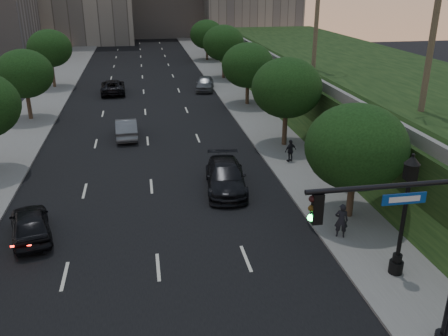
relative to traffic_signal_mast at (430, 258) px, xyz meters
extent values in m
cube|color=black|center=(-8.46, 31.55, -3.66)|extent=(16.00, 140.00, 0.02)
cube|color=slate|center=(1.79, 31.55, -3.60)|extent=(4.50, 140.00, 0.15)
cube|color=slate|center=(-18.71, 31.55, -3.60)|extent=(4.50, 140.00, 0.15)
cube|color=black|center=(13.54, 29.55, -1.67)|extent=(18.00, 90.00, 4.00)
cube|color=slate|center=(5.04, 29.55, 0.68)|extent=(0.35, 90.00, 0.70)
cylinder|color=#38281C|center=(1.84, 9.55, -2.24)|extent=(0.36, 0.36, 2.86)
ellipsoid|color=black|center=(1.84, 9.55, 0.36)|extent=(5.20, 5.20, 4.42)
cylinder|color=#38281C|center=(1.84, 21.55, -2.07)|extent=(0.36, 0.36, 3.21)
ellipsoid|color=black|center=(1.84, 21.55, 0.85)|extent=(5.20, 5.20, 4.42)
cylinder|color=#38281C|center=(1.84, 34.55, -2.24)|extent=(0.36, 0.36, 2.86)
ellipsoid|color=black|center=(1.84, 34.55, 0.36)|extent=(5.20, 5.20, 4.42)
cylinder|color=#38281C|center=(1.84, 48.55, -2.07)|extent=(0.36, 0.36, 3.21)
ellipsoid|color=black|center=(1.84, 48.55, 0.85)|extent=(5.20, 5.20, 4.42)
cylinder|color=#38281C|center=(1.84, 63.55, -2.24)|extent=(0.36, 0.36, 2.86)
ellipsoid|color=black|center=(1.84, 63.55, 0.36)|extent=(5.20, 5.20, 4.42)
cylinder|color=#38281C|center=(-18.76, 32.55, -2.18)|extent=(0.36, 0.36, 2.99)
ellipsoid|color=black|center=(-18.76, 32.55, 0.54)|extent=(5.00, 5.00, 4.25)
cylinder|color=#38281C|center=(-18.76, 46.55, -2.04)|extent=(0.36, 0.36, 3.26)
ellipsoid|color=black|center=(-18.76, 46.55, 0.92)|extent=(5.00, 5.00, 4.25)
cylinder|color=#4C4233|center=(9.04, 15.55, 6.33)|extent=(0.40, 0.40, 12.00)
cylinder|color=black|center=(-1.61, 0.00, 2.63)|extent=(5.40, 0.16, 0.16)
cube|color=black|center=(-3.91, 0.00, 2.08)|extent=(0.32, 0.22, 0.95)
sphere|color=black|center=(-4.09, 0.00, 2.41)|extent=(0.20, 0.20, 0.20)
sphere|color=#3F2B0A|center=(-4.09, 0.00, 2.11)|extent=(0.20, 0.20, 0.20)
sphere|color=#19F24C|center=(-4.09, 0.00, 1.81)|extent=(0.20, 0.20, 0.20)
cube|color=#0B3C91|center=(-1.21, 0.00, 2.18)|extent=(1.40, 0.05, 0.35)
cylinder|color=black|center=(1.59, 4.18, -3.32)|extent=(0.60, 0.60, 0.70)
cylinder|color=black|center=(1.59, 4.18, -2.82)|extent=(0.40, 0.40, 0.40)
cylinder|color=black|center=(1.59, 4.18, -0.87)|extent=(0.18, 0.18, 3.60)
cube|color=black|center=(1.59, 4.18, 1.18)|extent=(0.42, 0.42, 0.70)
cone|color=black|center=(1.59, 4.18, 1.68)|extent=(0.64, 0.64, 0.35)
sphere|color=black|center=(1.59, 4.18, 1.88)|extent=(0.14, 0.14, 0.14)
imported|color=black|center=(-14.50, 10.34, -2.91)|extent=(2.84, 4.79, 1.53)
imported|color=slate|center=(-10.09, 25.83, -2.89)|extent=(1.84, 4.81, 1.57)
imported|color=black|center=(-11.82, 42.29, -2.90)|extent=(2.78, 5.67, 1.55)
imported|color=black|center=(-4.01, 14.35, -2.85)|extent=(2.88, 5.90, 1.65)
imported|color=slate|center=(-1.46, 42.13, -2.86)|extent=(2.82, 5.08, 1.63)
imported|color=black|center=(0.47, 7.52, -2.64)|extent=(0.75, 0.62, 1.76)
imported|color=black|center=(3.05, 12.59, -2.72)|extent=(0.98, 0.91, 1.61)
imported|color=black|center=(1.18, 17.91, -2.73)|extent=(1.00, 0.68, 1.58)
camera|label=1|loc=(-8.69, -11.59, 8.22)|focal=38.00mm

